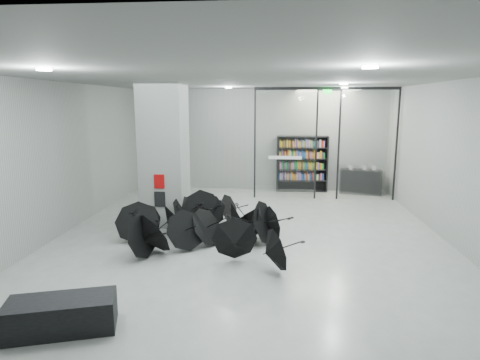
# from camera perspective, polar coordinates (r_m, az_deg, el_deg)

# --- Properties ---
(room) EXTENTS (14.00, 14.02, 4.01)m
(room) POSITION_cam_1_polar(r_m,az_deg,el_deg) (9.39, 1.05, 6.95)
(room) COLOR gray
(room) RESTS_ON ground
(column) EXTENTS (1.20, 1.20, 4.00)m
(column) POSITION_cam_1_polar(r_m,az_deg,el_deg) (11.86, -10.46, 3.46)
(column) COLOR slate
(column) RESTS_ON ground
(fire_cabinet) EXTENTS (0.28, 0.04, 0.38)m
(fire_cabinet) POSITION_cam_1_polar(r_m,az_deg,el_deg) (11.37, -11.17, -0.18)
(fire_cabinet) COLOR #A50A07
(fire_cabinet) RESTS_ON column
(info_panel) EXTENTS (0.30, 0.03, 0.42)m
(info_panel) POSITION_cam_1_polar(r_m,az_deg,el_deg) (11.48, -11.08, -2.64)
(info_panel) COLOR black
(info_panel) RESTS_ON column
(exit_sign) EXTENTS (0.30, 0.06, 0.15)m
(exit_sign) POSITION_cam_1_polar(r_m,az_deg,el_deg) (14.76, 12.04, 11.87)
(exit_sign) COLOR #0CE533
(exit_sign) RESTS_ON room
(glass_partition) EXTENTS (5.06, 0.08, 4.00)m
(glass_partition) POSITION_cam_1_polar(r_m,az_deg,el_deg) (15.01, 11.68, 5.60)
(glass_partition) COLOR silver
(glass_partition) RESTS_ON ground
(bench) EXTENTS (1.73, 1.13, 0.51)m
(bench) POSITION_cam_1_polar(r_m,az_deg,el_deg) (7.16, -23.55, -16.81)
(bench) COLOR black
(bench) RESTS_ON ground
(bookshelf) EXTENTS (2.00, 0.45, 2.19)m
(bookshelf) POSITION_cam_1_polar(r_m,az_deg,el_deg) (16.31, 8.61, 2.23)
(bookshelf) COLOR black
(bookshelf) RESTS_ON ground
(shop_counter) EXTENTS (1.66, 0.98, 0.93)m
(shop_counter) POSITION_cam_1_polar(r_m,az_deg,el_deg) (16.49, 16.44, -0.21)
(shop_counter) COLOR black
(shop_counter) RESTS_ON ground
(umbrella_cluster) EXTENTS (4.60, 4.58, 1.32)m
(umbrella_cluster) POSITION_cam_1_polar(r_m,az_deg,el_deg) (10.51, -4.96, -6.79)
(umbrella_cluster) COLOR black
(umbrella_cluster) RESTS_ON ground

